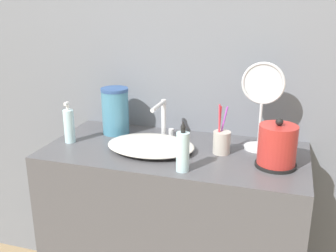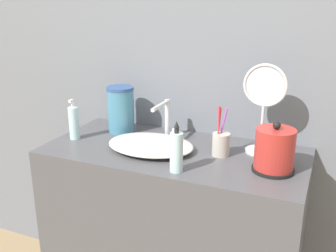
{
  "view_description": "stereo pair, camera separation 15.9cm",
  "coord_description": "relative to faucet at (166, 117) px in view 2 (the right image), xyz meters",
  "views": [
    {
      "loc": [
        0.42,
        -1.19,
        1.47
      ],
      "look_at": [
        -0.03,
        0.25,
        0.97
      ],
      "focal_mm": 42.0,
      "sensor_mm": 36.0,
      "label": 1
    },
    {
      "loc": [
        0.57,
        -1.13,
        1.47
      ],
      "look_at": [
        -0.03,
        0.25,
        0.97
      ],
      "focal_mm": 42.0,
      "sensor_mm": 36.0,
      "label": 2
    }
  ],
  "objects": [
    {
      "name": "wall_back",
      "position": [
        0.09,
        0.16,
        0.33
      ],
      "size": [
        6.0,
        0.04,
        2.6
      ],
      "color": "slate",
      "rests_on": "ground_plane"
    },
    {
      "name": "vanity_counter",
      "position": [
        0.09,
        -0.12,
        -0.53
      ],
      "size": [
        1.07,
        0.51,
        0.87
      ],
      "color": "#4C4C51",
      "rests_on": "ground_plane"
    },
    {
      "name": "sink_basin",
      "position": [
        -0.01,
        -0.15,
        -0.08
      ],
      "size": [
        0.36,
        0.27,
        0.04
      ],
      "color": "silver",
      "rests_on": "vanity_counter"
    },
    {
      "name": "faucet",
      "position": [
        0.0,
        0.0,
        0.0
      ],
      "size": [
        0.06,
        0.16,
        0.17
      ],
      "color": "silver",
      "rests_on": "vanity_counter"
    },
    {
      "name": "electric_kettle",
      "position": [
        0.49,
        -0.16,
        -0.03
      ],
      "size": [
        0.15,
        0.15,
        0.19
      ],
      "color": "black",
      "rests_on": "vanity_counter"
    },
    {
      "name": "toothbrush_cup",
      "position": [
        0.28,
        -0.09,
        -0.05
      ],
      "size": [
        0.07,
        0.07,
        0.2
      ],
      "color": "#B7B2A8",
      "rests_on": "vanity_counter"
    },
    {
      "name": "lotion_bottle",
      "position": [
        -0.37,
        -0.16,
        -0.03
      ],
      "size": [
        0.04,
        0.04,
        0.18
      ],
      "color": "silver",
      "rests_on": "vanity_counter"
    },
    {
      "name": "shampoo_bottle",
      "position": [
        0.17,
        -0.3,
        -0.02
      ],
      "size": [
        0.05,
        0.05,
        0.19
      ],
      "color": "silver",
      "rests_on": "vanity_counter"
    },
    {
      "name": "vanity_mirror",
      "position": [
        0.41,
        0.0,
        0.1
      ],
      "size": [
        0.17,
        0.12,
        0.36
      ],
      "color": "silver",
      "rests_on": "vanity_counter"
    },
    {
      "name": "water_pitcher",
      "position": [
        -0.23,
        0.01,
        0.01
      ],
      "size": [
        0.12,
        0.12,
        0.21
      ],
      "color": "teal",
      "rests_on": "vanity_counter"
    }
  ]
}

